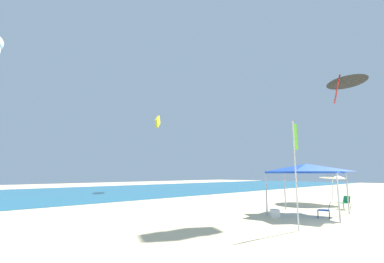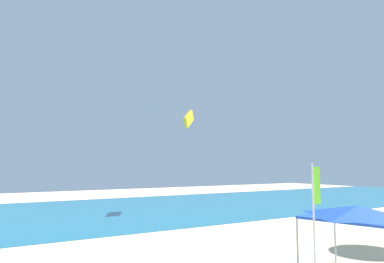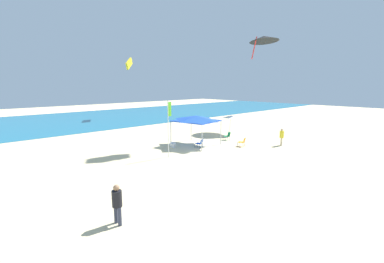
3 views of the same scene
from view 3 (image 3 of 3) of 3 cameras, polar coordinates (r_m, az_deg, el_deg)
The scene contains 13 objects.
ground at distance 21.50m, azimuth 4.61°, elevation -5.16°, with size 120.00×120.00×0.10m, color beige.
ocean_strip at distance 46.35m, azimuth -23.58°, elevation 2.35°, with size 120.00×25.37×0.02m, color teal.
canopy_tent at distance 24.48m, azimuth 0.89°, elevation 2.81°, with size 3.82×4.09×2.77m.
beach_umbrella at distance 29.66m, azimuth 8.41°, elevation 3.12°, with size 1.86×1.84×2.32m.
folding_chair_facing_ocean at distance 27.24m, azimuth 7.67°, elevation -0.83°, with size 0.79×0.73×0.82m.
folding_chair_right_of_tent at distance 24.56m, azimuth 10.86°, elevation -2.13°, with size 0.70×0.76×0.82m.
folding_chair_left_of_tent at distance 23.56m, azimuth 1.72°, elevation -2.47°, with size 0.69×0.76×0.82m.
cooler_box at distance 24.05m, azimuth -4.20°, elevation -2.89°, with size 0.74×0.71×0.40m.
banner_flag at distance 20.38m, azimuth -5.08°, elevation 1.68°, with size 0.36×0.06×4.40m.
person_watching_sky at distance 25.82m, azimuth 18.82°, elevation -0.83°, with size 0.39×0.38×1.61m.
person_beachcomber at distance 11.34m, azimuth -15.89°, elevation -14.30°, with size 0.40×0.45×1.69m.
kite_delta_black at distance 35.68m, azimuth 15.31°, elevation 18.78°, with size 4.54×4.57×3.03m.
kite_parafoil_yellow at distance 45.96m, azimuth -13.43°, elevation 14.06°, with size 2.81×2.88×2.26m.
Camera 3 is at (-15.44, -13.85, 5.61)m, focal length 24.67 mm.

